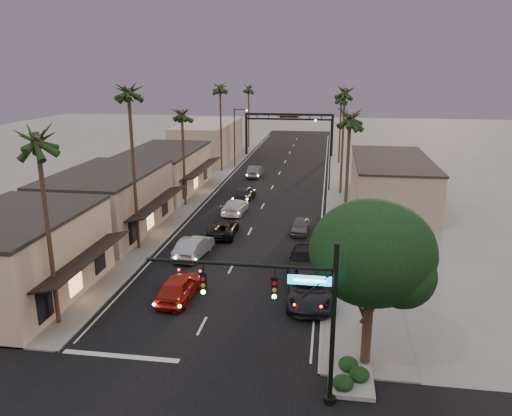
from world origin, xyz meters
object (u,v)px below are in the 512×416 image
(palm_ra, at_px, (350,113))
(oncoming_red, at_px, (179,287))
(streetlight_left, at_px, (236,133))
(palm_lc, at_px, (182,110))
(streetlight_right, at_px, (328,149))
(palm_far, at_px, (249,86))
(palm_la, at_px, (36,134))
(curbside_near, at_px, (310,289))
(palm_lb, at_px, (128,87))
(palm_ld, at_px, (220,85))
(palm_rb, at_px, (345,89))
(curbside_black, at_px, (303,259))
(palm_rc, at_px, (342,97))
(oncoming_silver, at_px, (194,247))
(traffic_signal, at_px, (290,299))
(oncoming_pickup, at_px, (223,228))
(corner_tree, at_px, (374,257))

(palm_ra, xyz_separation_m, oncoming_red, (-11.01, -10.65, -10.59))
(streetlight_left, xyz_separation_m, palm_lc, (-1.68, -22.00, 5.14))
(streetlight_right, xyz_separation_m, palm_far, (-15.22, 33.00, 6.11))
(palm_la, bearing_deg, curbside_near, 19.53)
(palm_lb, bearing_deg, palm_ld, 90.00)
(palm_lc, height_order, palm_rb, palm_rb)
(streetlight_right, height_order, palm_ld, palm_ld)
(palm_ra, relative_size, curbside_black, 2.56)
(palm_rb, xyz_separation_m, palm_rc, (0.00, 20.00, -1.95))
(streetlight_right, relative_size, palm_ld, 0.63)
(oncoming_silver, bearing_deg, palm_far, -78.23)
(streetlight_left, xyz_separation_m, oncoming_red, (4.51, -44.65, -4.48))
(traffic_signal, bearing_deg, palm_rc, 87.22)
(traffic_signal, bearing_deg, palm_ra, 81.72)
(palm_rc, distance_m, oncoming_pickup, 40.26)
(palm_rc, bearing_deg, palm_lc, -121.56)
(palm_ld, xyz_separation_m, oncoming_silver, (5.12, -34.03, -11.58))
(oncoming_red, bearing_deg, oncoming_pickup, -88.06)
(palm_far, distance_m, oncoming_silver, 58.21)
(palm_la, relative_size, oncoming_silver, 2.61)
(palm_la, height_order, curbside_near, palm_la)
(palm_far, distance_m, oncoming_red, 65.78)
(corner_tree, bearing_deg, curbside_black, 108.16)
(oncoming_silver, bearing_deg, palm_rc, -98.74)
(corner_tree, bearing_deg, palm_la, 175.10)
(palm_lc, bearing_deg, palm_ra, -34.90)
(corner_tree, height_order, streetlight_right, streetlight_right)
(palm_lb, xyz_separation_m, oncoming_pickup, (6.37, 4.47, -12.68))
(palm_ld, bearing_deg, palm_far, 89.25)
(traffic_signal, distance_m, palm_rc, 60.31)
(corner_tree, distance_m, palm_ld, 51.28)
(palm_ra, height_order, oncoming_red, palm_ra)
(corner_tree, height_order, oncoming_silver, corner_tree)
(palm_lb, relative_size, curbside_near, 2.39)
(palm_lc, xyz_separation_m, palm_ra, (17.20, -12.00, 0.97))
(palm_rb, bearing_deg, oncoming_red, -109.75)
(streetlight_left, distance_m, oncoming_red, 45.10)
(palm_far, xyz_separation_m, oncoming_silver, (4.82, -57.03, -10.61))
(palm_lc, height_order, curbside_black, palm_lc)
(palm_lb, bearing_deg, streetlight_right, 55.99)
(palm_lb, height_order, oncoming_red, palm_lb)
(palm_la, bearing_deg, palm_far, 89.75)
(palm_la, distance_m, palm_rc, 57.63)
(palm_far, bearing_deg, palm_rc, -39.64)
(palm_ld, distance_m, palm_ra, 35.47)
(traffic_signal, distance_m, oncoming_pickup, 24.22)
(palm_rb, relative_size, curbside_near, 2.23)
(traffic_signal, relative_size, palm_rc, 0.70)
(oncoming_pickup, xyz_separation_m, oncoming_silver, (-1.25, -5.50, 0.13))
(palm_ld, xyz_separation_m, palm_ra, (17.20, -31.00, -0.97))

